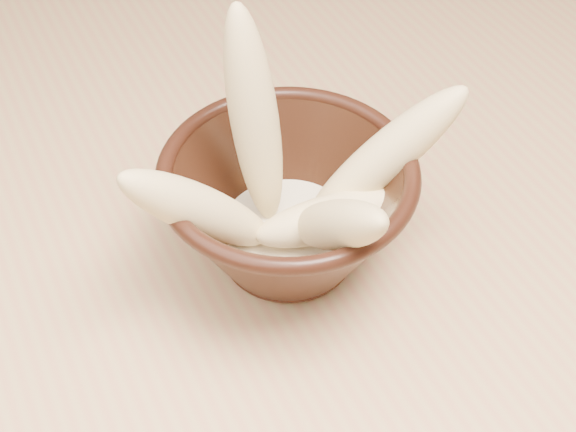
# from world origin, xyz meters

# --- Properties ---
(table) EXTENTS (1.20, 0.80, 0.75)m
(table) POSITION_xyz_m (0.00, 0.00, 0.67)
(table) COLOR tan
(table) RESTS_ON ground
(bowl) EXTENTS (0.18, 0.18, 0.10)m
(bowl) POSITION_xyz_m (-0.22, -0.06, 0.81)
(bowl) COLOR black
(bowl) RESTS_ON table
(milk_puddle) EXTENTS (0.10, 0.10, 0.01)m
(milk_puddle) POSITION_xyz_m (-0.22, -0.06, 0.78)
(milk_puddle) COLOR beige
(milk_puddle) RESTS_ON bowl
(banana_upright) EXTENTS (0.04, 0.07, 0.17)m
(banana_upright) POSITION_xyz_m (-0.23, -0.03, 0.87)
(banana_upright) COLOR #E8CF89
(banana_upright) RESTS_ON bowl
(banana_left) EXTENTS (0.12, 0.04, 0.12)m
(banana_left) POSITION_xyz_m (-0.29, -0.06, 0.83)
(banana_left) COLOR #E8CF89
(banana_left) RESTS_ON bowl
(banana_right) EXTENTS (0.13, 0.06, 0.13)m
(banana_right) POSITION_xyz_m (-0.16, -0.07, 0.84)
(banana_right) COLOR #E8CF89
(banana_right) RESTS_ON bowl
(banana_across) EXTENTS (0.12, 0.05, 0.04)m
(banana_across) POSITION_xyz_m (-0.20, -0.08, 0.81)
(banana_across) COLOR #E8CF89
(banana_across) RESTS_ON bowl
(banana_front) EXTENTS (0.04, 0.12, 0.12)m
(banana_front) POSITION_xyz_m (-0.21, -0.11, 0.83)
(banana_front) COLOR #E8CF89
(banana_front) RESTS_ON bowl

